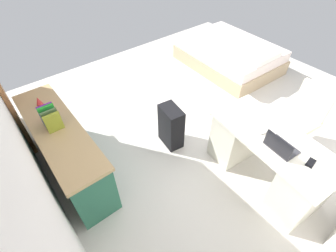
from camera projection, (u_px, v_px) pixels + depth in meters
name	position (u px, v px, depth m)	size (l,w,h in m)	color
ground_plane	(209.00, 123.00, 3.89)	(5.84, 5.84, 0.00)	beige
wall_back	(4.00, 128.00, 1.84)	(4.18, 0.10, 2.78)	white
desk	(267.00, 158.00, 2.90)	(1.50, 0.81, 0.74)	silver
office_chair	(298.00, 122.00, 3.30)	(0.52, 0.52, 0.94)	black
credenza	(66.00, 150.00, 3.00)	(1.80, 0.48, 0.77)	#28664C
bed	(229.00, 55.00, 4.98)	(1.95, 1.47, 0.58)	tan
suitcase_black	(171.00, 126.00, 3.39)	(0.36, 0.22, 0.62)	black
laptop	(280.00, 146.00, 2.51)	(0.33, 0.25, 0.21)	#333338
computer_mouse	(262.00, 132.00, 2.70)	(0.06, 0.10, 0.03)	white
cell_phone_near_laptop	(311.00, 163.00, 2.41)	(0.07, 0.14, 0.01)	black
book_row	(51.00, 118.00, 2.68)	(0.23, 0.17, 0.23)	olive
figurine_small	(39.00, 101.00, 2.98)	(0.08, 0.08, 0.11)	red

